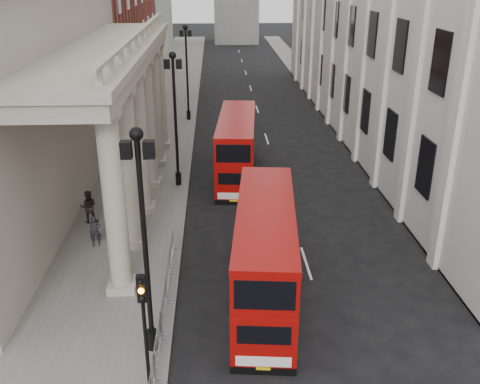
% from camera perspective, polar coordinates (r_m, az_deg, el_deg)
% --- Properties ---
extents(sidewalk_west, '(6.00, 140.00, 0.12)m').
position_cam_1_polar(sidewalk_west, '(44.05, -8.93, 5.54)').
color(sidewalk_west, slate).
rests_on(sidewalk_west, ground).
extents(sidewalk_east, '(3.00, 140.00, 0.12)m').
position_cam_1_polar(sidewalk_east, '(45.31, 12.39, 5.77)').
color(sidewalk_east, slate).
rests_on(sidewalk_east, ground).
extents(kerb, '(0.20, 140.00, 0.14)m').
position_cam_1_polar(kerb, '(43.82, -5.08, 5.66)').
color(kerb, slate).
rests_on(kerb, ground).
extents(lamp_post_south, '(1.05, 0.44, 8.32)m').
position_cam_1_polar(lamp_post_south, '(17.92, -10.22, -4.09)').
color(lamp_post_south, black).
rests_on(lamp_post_south, sidewalk_west).
extents(lamp_post_mid, '(1.05, 0.44, 8.32)m').
position_cam_1_polar(lamp_post_mid, '(32.93, -6.94, 8.57)').
color(lamp_post_mid, black).
rests_on(lamp_post_mid, sidewalk_west).
extents(lamp_post_north, '(1.05, 0.44, 8.32)m').
position_cam_1_polar(lamp_post_north, '(48.58, -5.70, 13.20)').
color(lamp_post_north, black).
rests_on(lamp_post_north, sidewalk_west).
extents(traffic_light, '(0.28, 0.33, 4.30)m').
position_cam_1_polar(traffic_light, '(17.11, -10.26, -12.56)').
color(traffic_light, black).
rests_on(traffic_light, sidewalk_west).
extents(crowd_barriers, '(0.50, 18.75, 1.10)m').
position_cam_1_polar(crowd_barriers, '(18.78, -9.15, -18.22)').
color(crowd_barriers, gray).
rests_on(crowd_barriers, sidewalk_west).
extents(bus_near, '(3.21, 9.72, 4.12)m').
position_cam_1_polar(bus_near, '(22.03, 2.69, -6.45)').
color(bus_near, '#970907').
rests_on(bus_near, ground).
extents(bus_far, '(3.04, 9.58, 4.07)m').
position_cam_1_polar(bus_far, '(35.12, -0.35, 4.91)').
color(bus_far, '#9F0907').
rests_on(bus_far, ground).
extents(pedestrian_a, '(0.65, 0.51, 1.59)m').
position_cam_1_polar(pedestrian_a, '(27.38, -15.19, -4.06)').
color(pedestrian_a, black).
rests_on(pedestrian_a, sidewalk_west).
extents(pedestrian_b, '(0.98, 0.81, 1.83)m').
position_cam_1_polar(pedestrian_b, '(29.92, -15.86, -1.51)').
color(pedestrian_b, black).
rests_on(pedestrian_b, sidewalk_west).
extents(pedestrian_c, '(0.93, 0.85, 1.59)m').
position_cam_1_polar(pedestrian_c, '(36.28, -11.49, 3.02)').
color(pedestrian_c, black).
rests_on(pedestrian_c, sidewalk_west).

